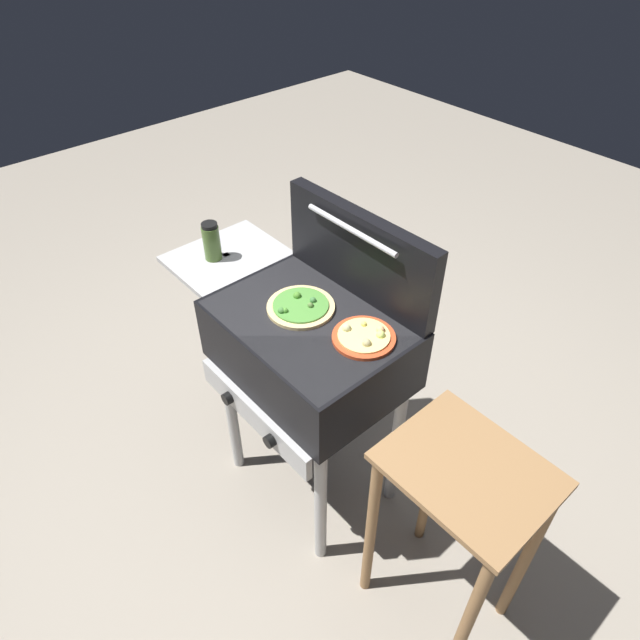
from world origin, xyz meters
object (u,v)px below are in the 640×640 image
Objects in this scene: sauce_jar at (212,241)px; prep_table at (456,514)px; pizza_cheese at (364,336)px; grill at (307,348)px; pizza_veggie at (301,306)px.

prep_table is at bearing 2.31° from sauce_jar.
sauce_jar reaches higher than pizza_cheese.
grill is 0.70m from prep_table.
pizza_cheese is at bearing 12.22° from pizza_veggie.
sauce_jar is (-0.48, -0.04, 0.22)m from grill.
grill is 0.16m from pizza_veggie.
pizza_veggie is 1.54× the size of sauce_jar.
grill is at bearing -162.77° from pizza_cheese.
sauce_jar reaches higher than grill.
grill is 1.22× the size of prep_table.
pizza_veggie is 0.25m from pizza_cheese.
prep_table is at bearing 0.37° from grill.
prep_table is (0.67, 0.00, -0.20)m from grill.
sauce_jar is 0.19× the size of prep_table.
pizza_veggie is at bearing 6.85° from sauce_jar.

